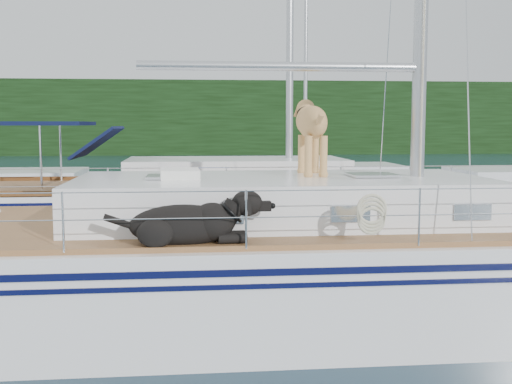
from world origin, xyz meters
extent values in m
plane|color=black|center=(0.00, 0.00, 0.00)|extent=(120.00, 120.00, 0.00)
cube|color=black|center=(0.00, 45.00, 3.00)|extent=(90.00, 3.00, 6.00)
cube|color=#595147|center=(0.00, 46.20, 0.60)|extent=(92.00, 1.00, 1.20)
cube|color=white|center=(0.00, 0.00, 0.50)|extent=(12.00, 3.80, 1.40)
cube|color=#96613C|center=(0.00, 0.00, 1.23)|extent=(11.52, 3.50, 0.06)
cube|color=white|center=(0.80, 0.00, 1.54)|extent=(5.20, 2.50, 0.55)
cylinder|color=silver|center=(0.80, 0.00, 3.21)|extent=(3.60, 0.12, 0.12)
cylinder|color=silver|center=(0.00, -1.75, 1.82)|extent=(10.56, 0.01, 0.01)
cylinder|color=silver|center=(0.00, 1.75, 1.82)|extent=(10.56, 0.01, 0.01)
cube|color=#1D31B5|center=(-0.08, 1.35, 1.29)|extent=(0.78, 0.60, 0.05)
cube|color=white|center=(-0.48, -0.15, 1.87)|extent=(0.50, 0.42, 0.12)
torus|color=beige|center=(1.49, -1.77, 1.62)|extent=(0.41, 0.14, 0.41)
cube|color=white|center=(-0.54, 6.12, 0.45)|extent=(11.00, 3.50, 1.30)
cube|color=#96613C|center=(-0.54, 6.12, 1.10)|extent=(10.56, 3.29, 0.06)
cube|color=white|center=(0.66, 6.12, 1.45)|extent=(4.80, 2.30, 0.55)
cube|color=#0E193A|center=(-3.74, 6.12, 2.50)|extent=(2.40, 2.30, 0.08)
cube|color=white|center=(4.00, 16.00, 0.40)|extent=(7.20, 3.00, 1.10)
cylinder|color=silver|center=(4.00, 16.00, 6.00)|extent=(0.14, 0.14, 11.00)
camera|label=1|loc=(-0.35, -8.11, 2.49)|focal=45.00mm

